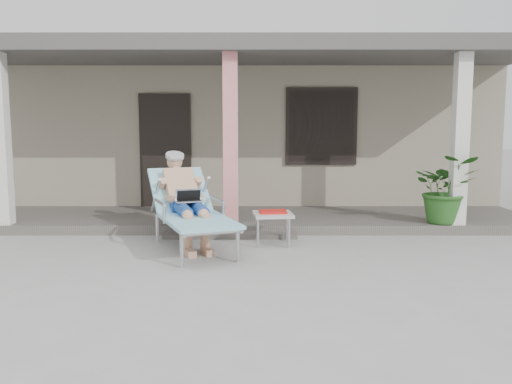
{
  "coord_description": "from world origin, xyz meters",
  "views": [
    {
      "loc": [
        0.39,
        -6.13,
        1.7
      ],
      "look_at": [
        0.39,
        0.6,
        0.85
      ],
      "focal_mm": 38.0,
      "sensor_mm": 36.0,
      "label": 1
    }
  ],
  "objects": [
    {
      "name": "side_table",
      "position": [
        0.63,
        1.4,
        0.41
      ],
      "size": [
        0.59,
        0.59,
        0.48
      ],
      "rotation": [
        0.0,
        0.0,
        0.1
      ],
      "color": "#B6B7B1",
      "rests_on": "ground"
    },
    {
      "name": "potted_palm",
      "position": [
        3.36,
        2.25,
        0.69
      ],
      "size": [
        1.13,
        1.03,
        1.08
      ],
      "primitive_type": "imported",
      "rotation": [
        0.0,
        0.0,
        -0.21
      ],
      "color": "#26591E",
      "rests_on": "porch_deck"
    },
    {
      "name": "ground",
      "position": [
        0.0,
        0.0,
        0.0
      ],
      "size": [
        60.0,
        60.0,
        0.0
      ],
      "primitive_type": "plane",
      "color": "#9E9E99",
      "rests_on": "ground"
    },
    {
      "name": "porch_step",
      "position": [
        0.0,
        1.85,
        0.04
      ],
      "size": [
        2.0,
        0.3,
        0.07
      ],
      "primitive_type": "cube",
      "color": "#605B56",
      "rests_on": "ground"
    },
    {
      "name": "lounger",
      "position": [
        -0.55,
        1.25,
        0.86
      ],
      "size": [
        1.5,
        2.21,
        1.39
      ],
      "rotation": [
        0.0,
        0.0,
        0.37
      ],
      "color": "#B7B7BC",
      "rests_on": "ground"
    },
    {
      "name": "porch_deck",
      "position": [
        0.0,
        3.0,
        0.07
      ],
      "size": [
        10.0,
        2.0,
        0.15
      ],
      "primitive_type": "cube",
      "color": "#605B56",
      "rests_on": "ground"
    },
    {
      "name": "porch_overhang",
      "position": [
        0.0,
        2.95,
        2.79
      ],
      "size": [
        10.0,
        2.3,
        2.85
      ],
      "color": "silver",
      "rests_on": "porch_deck"
    },
    {
      "name": "house",
      "position": [
        0.0,
        6.5,
        1.67
      ],
      "size": [
        10.4,
        5.4,
        3.3
      ],
      "color": "gray",
      "rests_on": "ground"
    }
  ]
}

